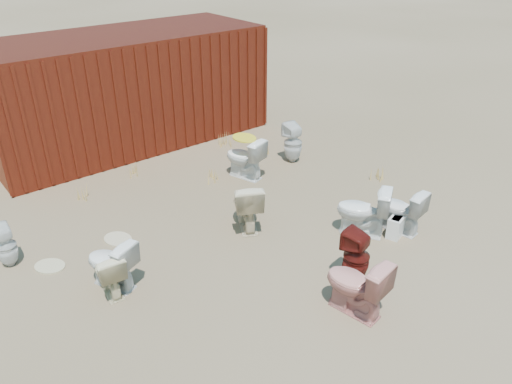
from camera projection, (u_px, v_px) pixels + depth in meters
ground at (279, 236)px, 8.03m from camera, size 100.00×100.00×0.00m
shipping_container at (126, 89)px, 11.04m from camera, size 6.00×2.40×2.40m
toilet_front_a at (111, 263)px, 6.76m from camera, size 0.68×0.84×0.75m
toilet_front_pink at (356, 285)px, 6.28m from camera, size 0.60×0.89×0.84m
toilet_front_c at (401, 210)px, 8.01m from camera, size 0.54×0.81×0.76m
toilet_front_maroon at (356, 257)px, 6.84m from camera, size 0.43×0.43×0.81m
toilet_front_e at (363, 211)px, 7.90m from camera, size 0.83×0.94×0.83m
toilet_back_a at (6, 246)px, 7.20m from camera, size 0.32×0.33×0.66m
toilet_back_beige_left at (108, 272)px, 6.66m from camera, size 0.45×0.69×0.66m
toilet_back_beige_right at (247, 204)px, 8.10m from camera, size 0.81×0.94×0.84m
toilet_back_yellowlid at (245, 158)px, 9.71m from camera, size 0.67×0.90×0.82m
toilet_back_e at (293, 143)px, 10.36m from camera, size 0.42×0.43×0.84m
yellow_lid at (244, 138)px, 9.50m from camera, size 0.42×0.52×0.02m
loose_tank at (398, 224)px, 8.01m from camera, size 0.54×0.34×0.35m
loose_lid_near at (118, 239)px, 7.93m from camera, size 0.51×0.58×0.02m
loose_lid_far at (50, 266)px, 7.30m from camera, size 0.56×0.59×0.02m
weed_clump_a at (86, 190)px, 9.12m from camera, size 0.36×0.36×0.28m
weed_clump_b at (210, 175)px, 9.69m from camera, size 0.32×0.32×0.24m
weed_clump_c at (257, 147)px, 10.81m from camera, size 0.36×0.36×0.32m
weed_clump_d at (134, 169)px, 9.94m from camera, size 0.30×0.30×0.24m
weed_clump_e at (226, 141)px, 11.16m from camera, size 0.34×0.34×0.30m
weed_clump_f at (377, 174)px, 9.73m from camera, size 0.28×0.28×0.26m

